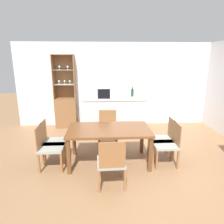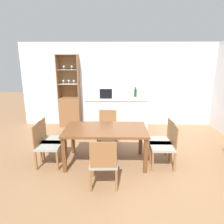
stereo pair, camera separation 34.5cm
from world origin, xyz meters
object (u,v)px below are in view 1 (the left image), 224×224
object	(u,v)px
dining_chair_side_left_near	(49,147)
dining_chair_head_far	(108,129)
dining_table	(109,133)
dining_chair_head_near	(111,162)
dining_chair_side_right_near	(167,144)
dining_chair_side_left_far	(52,141)
dining_chair_side_right_far	(163,139)
display_cabinet	(66,107)
wine_bottle	(132,92)
microwave	(106,93)

from	to	relation	value
dining_chair_side_left_near	dining_chair_head_far	bearing A→B (deg)	128.72
dining_table	dining_chair_head_near	distance (m)	0.83
dining_chair_head_far	dining_chair_side_right_near	bearing A→B (deg)	143.15
dining_table	dining_chair_head_far	world-z (taller)	dining_chair_head_far
dining_chair_side_left_near	dining_chair_head_far	distance (m)	1.49
dining_chair_side_right_near	dining_chair_side_left_far	xyz separation A→B (m)	(-2.31, 0.27, 0.00)
dining_chair_side_left_far	dining_chair_side_left_near	bearing A→B (deg)	0.17
dining_chair_side_left_far	dining_chair_head_far	distance (m)	1.33
dining_chair_side_left_near	dining_chair_side_right_far	distance (m)	2.33
display_cabinet	dining_chair_side_right_near	size ratio (longest dim) A/B	2.55
dining_chair_head_near	dining_chair_side_left_near	distance (m)	1.33
wine_bottle	dining_chair_side_left_near	bearing A→B (deg)	-131.89
display_cabinet	wine_bottle	distance (m)	2.07
dining_chair_head_far	dining_chair_side_right_far	bearing A→B (deg)	152.32
dining_chair_head_near	dining_chair_side_left_far	bearing A→B (deg)	139.43
dining_chair_head_near	dining_chair_side_left_far	xyz separation A→B (m)	(-1.16, 0.93, 0.00)
dining_chair_side_left_far	dining_chair_head_far	size ratio (longest dim) A/B	1.00
dining_chair_side_left_far	wine_bottle	xyz separation A→B (m)	(1.93, 1.88, 0.68)
display_cabinet	dining_chair_head_far	xyz separation A→B (m)	(1.23, -1.51, -0.21)
dining_chair_head_far	wine_bottle	xyz separation A→B (m)	(0.77, 1.22, 0.68)
dining_chair_side_left_near	wine_bottle	size ratio (longest dim) A/B	2.94
dining_chair_side_left_near	dining_chair_side_right_far	size ratio (longest dim) A/B	1.00
dining_chair_side_left_near	microwave	bearing A→B (deg)	148.67
display_cabinet	dining_chair_side_left_far	distance (m)	2.18
dining_chair_head_near	dining_chair_head_far	distance (m)	1.59
display_cabinet	wine_bottle	size ratio (longest dim) A/B	7.50
dining_chair_side_right_near	dining_chair_head_far	bearing A→B (deg)	52.35
dining_chair_side_right_near	dining_chair_head_far	world-z (taller)	same
dining_chair_side_left_near	microwave	distance (m)	2.36
dining_chair_side_left_near	microwave	xyz separation A→B (m)	(1.16, 1.92, 0.72)
display_cabinet	dining_chair_side_right_far	size ratio (longest dim) A/B	2.55
dining_chair_side_right_far	dining_chair_side_right_near	distance (m)	0.27
dining_table	wine_bottle	size ratio (longest dim) A/B	5.57
dining_chair_side_right_far	dining_chair_head_near	bearing A→B (deg)	128.81
dining_chair_head_near	dining_chair_head_far	xyz separation A→B (m)	(0.00, 1.59, 0.00)
display_cabinet	dining_chair_side_left_far	world-z (taller)	display_cabinet
dining_chair_side_left_near	dining_chair_side_right_near	bearing A→B (deg)	89.88
dining_chair_head_near	dining_chair_side_left_near	size ratio (longest dim) A/B	1.00
dining_table	dining_chair_side_right_near	world-z (taller)	dining_chair_side_right_near
dining_table	dining_chair_side_right_near	xyz separation A→B (m)	(1.16, -0.14, -0.21)
dining_chair_side_left_far	microwave	xyz separation A→B (m)	(1.16, 1.65, 0.72)
dining_chair_side_right_near	microwave	world-z (taller)	microwave
dining_chair_side_left_far	wine_bottle	world-z (taller)	wine_bottle
dining_chair_side_right_far	wine_bottle	size ratio (longest dim) A/B	2.94
dining_chair_side_right_near	wine_bottle	distance (m)	2.29
wine_bottle	dining_chair_side_right_near	bearing A→B (deg)	-79.96
dining_chair_head_near	dining_chair_side_left_near	xyz separation A→B (m)	(-1.16, 0.66, 0.00)
wine_bottle	dining_chair_side_left_far	bearing A→B (deg)	-135.75
display_cabinet	dining_chair_head_far	world-z (taller)	display_cabinet
dining_table	wine_bottle	distance (m)	2.21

